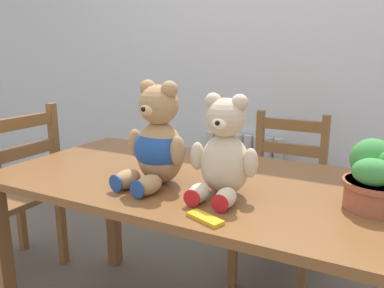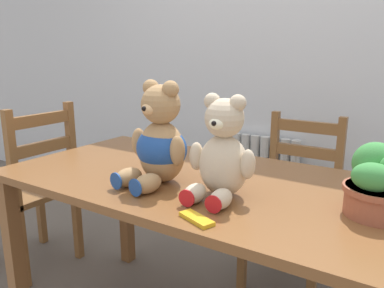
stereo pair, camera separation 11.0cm
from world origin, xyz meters
TOP-DOWN VIEW (x-y plane):
  - wall_back at (0.00, 1.59)m, footprint 8.00×0.04m
  - radiator at (-0.22, 1.52)m, footprint 0.55×0.10m
  - dining_table at (0.00, 0.40)m, footprint 1.52×0.79m
  - wooden_chair_behind at (0.16, 1.10)m, footprint 0.40×0.43m
  - wooden_chair_side at (-1.11, 0.43)m, footprint 0.39×0.40m
  - teddy_bear_left at (-0.09, 0.28)m, footprint 0.26×0.28m
  - teddy_bear_right at (0.16, 0.27)m, footprint 0.23×0.23m
  - potted_plant at (0.60, 0.38)m, footprint 0.20×0.20m
  - chocolate_bar at (0.19, 0.07)m, footprint 0.12×0.08m

SIDE VIEW (x-z plane):
  - radiator at x=-0.22m, z-range -0.03..0.64m
  - wooden_chair_behind at x=0.16m, z-range -0.01..0.88m
  - wooden_chair_side at x=-1.11m, z-range -0.01..0.93m
  - dining_table at x=0.00m, z-range 0.27..1.02m
  - chocolate_bar at x=0.19m, z-range 0.74..0.76m
  - potted_plant at x=0.60m, z-range 0.73..0.94m
  - teddy_bear_right at x=0.16m, z-range 0.72..1.05m
  - teddy_bear_left at x=-0.09m, z-range 0.71..1.07m
  - wall_back at x=0.00m, z-range 0.00..2.60m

